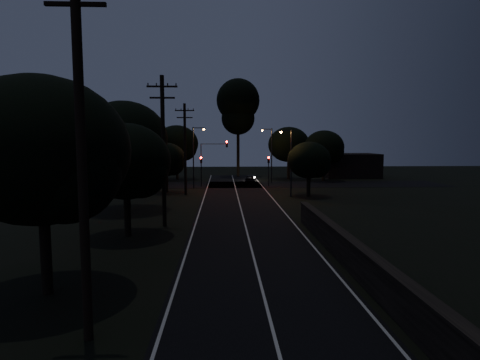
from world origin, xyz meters
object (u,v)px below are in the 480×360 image
signal_right (269,166)px  streetlight_b (270,152)px  streetlight_a (195,153)px  streetlight_c (290,158)px  utility_pole_near (81,145)px  car (250,178)px  signal_left (201,166)px  utility_pole_mid (163,149)px  tall_pine (238,106)px  signal_mast (214,155)px  utility_pole_far (185,147)px

signal_right → streetlight_b: streetlight_b is taller
streetlight_a → streetlight_c: bearing=-35.7°
utility_pole_near → streetlight_c: 34.17m
utility_pole_near → car: size_ratio=3.64×
signal_left → streetlight_b: bearing=22.0°
utility_pole_near → utility_pole_mid: utility_pole_near is taller
tall_pine → streetlight_c: bearing=-79.1°
streetlight_b → streetlight_c: size_ratio=1.07×
tall_pine → streetlight_c: (4.83, -25.00, -7.75)m
signal_left → car: (7.03, 5.40, -2.27)m
streetlight_b → streetlight_c: 14.01m
streetlight_b → streetlight_c: streetlight_b is taller
utility_pole_mid → tall_pine: 41.10m
streetlight_c → streetlight_a: bearing=144.3°
utility_pole_near → streetlight_b: size_ratio=1.50×
signal_right → streetlight_a: (-9.91, -1.99, 1.80)m
signal_mast → car: 8.48m
utility_pole_near → signal_right: 43.44m
utility_pole_far → signal_right: 13.53m
signal_right → signal_mast: (-7.51, 0.00, 1.50)m
signal_mast → signal_left: bearing=-179.9°
tall_pine → signal_mast: bearing=-104.6°
signal_mast → utility_pole_far: bearing=-111.1°
utility_pole_near → tall_pine: bearing=83.0°
signal_right → streetlight_c: bearing=-83.0°
utility_pole_far → streetlight_c: (11.83, -2.00, -1.13)m
tall_pine → streetlight_c: size_ratio=2.24×
tall_pine → streetlight_b: bearing=-68.6°
utility_pole_far → tall_pine: tall_pine is taller
streetlight_a → utility_pole_far: bearing=-96.6°
utility_pole_mid → signal_mast: (3.09, 24.99, -1.40)m
signal_left → streetlight_a: streetlight_a is taller
car → signal_mast: bearing=53.3°
utility_pole_mid → tall_pine: size_ratio=0.66×
signal_left → car: bearing=37.5°
streetlight_c → utility_pole_mid: bearing=-128.3°
utility_pole_near → utility_pole_far: utility_pole_near is taller
signal_right → streetlight_a: streetlight_a is taller
utility_pole_far → streetlight_c: utility_pole_far is taller
utility_pole_near → signal_mast: utility_pole_near is taller
utility_pole_near → utility_pole_far: bearing=90.0°
tall_pine → streetlight_a: 19.61m
utility_pole_near → tall_pine: tall_pine is taller
utility_pole_mid → tall_pine: (7.00, 40.00, 6.36)m
utility_pole_mid → signal_mast: 25.22m
utility_pole_far → tall_pine: 24.93m
signal_left → streetlight_c: size_ratio=0.55×
utility_pole_near → signal_right: size_ratio=2.93×
utility_pole_far → signal_mast: (3.09, 7.99, -1.15)m
tall_pine → signal_right: 18.00m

